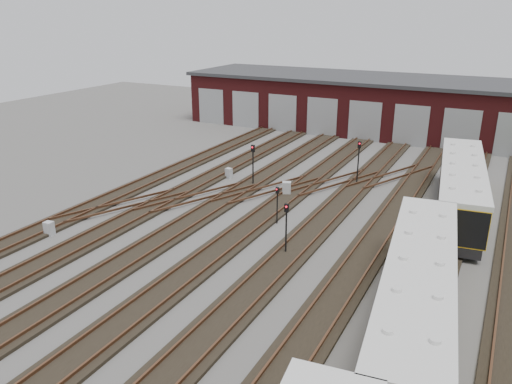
% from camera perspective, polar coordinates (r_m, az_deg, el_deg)
% --- Properties ---
extents(ground, '(120.00, 120.00, 0.00)m').
position_cam_1_polar(ground, '(27.13, -4.09, -10.31)').
color(ground, '#474441').
rests_on(ground, ground).
extents(track_network, '(30.40, 70.00, 0.33)m').
position_cam_1_polar(track_network, '(27.59, -3.76, -9.49)').
color(track_network, black).
rests_on(track_network, ground).
extents(maintenance_shed, '(51.00, 12.50, 6.35)m').
position_cam_1_polar(maintenance_shed, '(62.00, 15.70, 9.52)').
color(maintenance_shed, '#541516').
rests_on(maintenance_shed, ground).
extents(metro_train, '(4.75, 48.17, 3.29)m').
position_cam_1_polar(metro_train, '(23.29, 17.95, -11.10)').
color(metro_train, black).
rests_on(metro_train, ground).
extents(signal_mast_0, '(0.29, 0.27, 3.47)m').
position_cam_1_polar(signal_mast_0, '(40.82, -0.35, 3.71)').
color(signal_mast_0, black).
rests_on(signal_mast_0, ground).
extents(signal_mast_1, '(0.27, 0.25, 3.22)m').
position_cam_1_polar(signal_mast_1, '(29.19, 3.48, -3.49)').
color(signal_mast_1, black).
rests_on(signal_mast_1, ground).
extents(signal_mast_2, '(0.25, 0.24, 2.62)m').
position_cam_1_polar(signal_mast_2, '(33.55, 2.44, -0.96)').
color(signal_mast_2, black).
rests_on(signal_mast_2, ground).
extents(signal_mast_3, '(0.31, 0.30, 3.70)m').
position_cam_1_polar(signal_mast_3, '(41.92, 11.64, 3.90)').
color(signal_mast_3, black).
rests_on(signal_mast_3, ground).
extents(relay_cabinet_0, '(0.60, 0.52, 0.93)m').
position_cam_1_polar(relay_cabinet_0, '(34.89, -22.56, -3.88)').
color(relay_cabinet_0, '#AFB2B5').
rests_on(relay_cabinet_0, ground).
extents(relay_cabinet_1, '(0.61, 0.55, 0.87)m').
position_cam_1_polar(relay_cabinet_1, '(43.34, -3.12, 2.17)').
color(relay_cabinet_1, '#AFB2B5').
rests_on(relay_cabinet_1, ground).
extents(relay_cabinet_2, '(0.83, 0.77, 1.10)m').
position_cam_1_polar(relay_cabinet_2, '(39.20, 3.51, 0.39)').
color(relay_cabinet_2, '#AFB2B5').
rests_on(relay_cabinet_2, ground).
extents(relay_cabinet_3, '(0.70, 0.64, 0.97)m').
position_cam_1_polar(relay_cabinet_3, '(51.34, 23.38, 3.43)').
color(relay_cabinet_3, '#AFB2B5').
rests_on(relay_cabinet_3, ground).
extents(relay_cabinet_4, '(0.74, 0.65, 1.09)m').
position_cam_1_polar(relay_cabinet_4, '(43.15, 23.57, 0.55)').
color(relay_cabinet_4, '#AFB2B5').
rests_on(relay_cabinet_4, ground).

